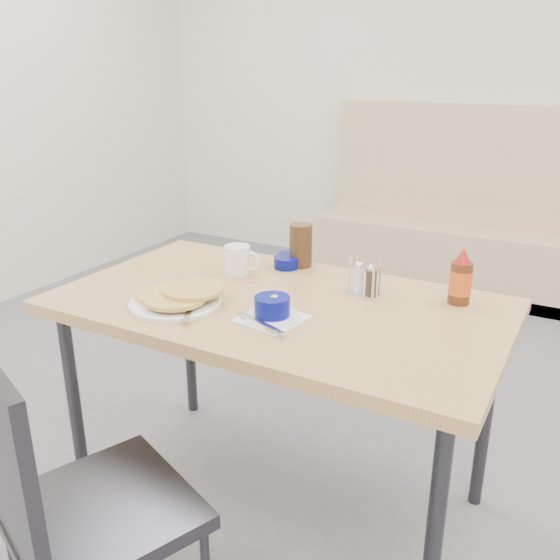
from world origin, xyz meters
The scene contains 14 objects.
ground centered at (0.00, 0.00, 0.00)m, with size 6.00×6.00×0.00m, color slate.
wall_back centered at (0.00, 2.97, 1.40)m, with size 5.00×0.06×2.80m, color beige.
booth_bench centered at (0.00, 2.78, 0.35)m, with size 1.90×0.56×1.22m.
dining_table centered at (0.00, 0.25, 0.70)m, with size 1.40×0.80×0.76m.
diner_chair centered at (-0.12, -0.54, 0.53)m, with size 0.54×0.54×0.92m.
pancake_plate centered at (-0.26, 0.07, 0.78)m, with size 0.29×0.28×0.05m.
coffee_mug centered at (-0.24, 0.40, 0.81)m, with size 0.13×0.09×0.10m.
grits_setting centered at (0.06, 0.11, 0.79)m, with size 0.19×0.20×0.07m.
creamer_bowl centered at (-0.13, 0.54, 0.78)m, with size 0.09×0.09×0.04m.
butter_bowl centered at (-0.14, 0.59, 0.78)m, with size 0.09×0.09×0.04m.
amber_tumbler centered at (-0.10, 0.59, 0.84)m, with size 0.08×0.08×0.16m, color #382411.
condiment_caddy centered at (0.22, 0.44, 0.80)m, with size 0.11×0.08×0.12m.
syrup_bottle centered at (0.50, 0.50, 0.84)m, with size 0.07×0.07×0.18m.
sugar_wrapper centered at (-0.17, 0.35, 0.76)m, with size 0.04×0.02×0.00m, color #FF5473.
Camera 1 is at (0.85, -1.26, 1.45)m, focal length 38.00 mm.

